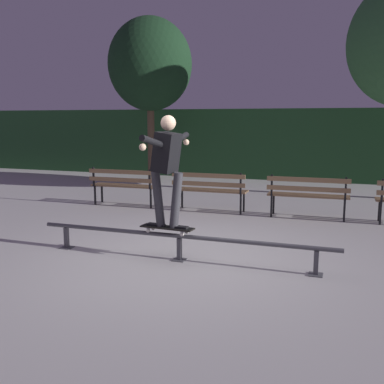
{
  "coord_description": "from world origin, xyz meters",
  "views": [
    {
      "loc": [
        2.19,
        -5.79,
        1.97
      ],
      "look_at": [
        -0.09,
        0.72,
        0.85
      ],
      "focal_mm": 42.1,
      "sensor_mm": 36.0,
      "label": 1
    }
  ],
  "objects_px": {
    "park_bench_right_center": "(308,192)",
    "skateboard": "(167,228)",
    "tree_far_left": "(150,65)",
    "skateboarder": "(167,162)",
    "park_bench_left_center": "(209,187)",
    "park_bench_leftmost": "(124,183)",
    "grind_rail": "(179,240)"
  },
  "relations": [
    {
      "from": "grind_rail",
      "to": "skateboarder",
      "type": "height_order",
      "value": "skateboarder"
    },
    {
      "from": "tree_far_left",
      "to": "grind_rail",
      "type": "bearing_deg",
      "value": -62.95
    },
    {
      "from": "tree_far_left",
      "to": "skateboard",
      "type": "bearing_deg",
      "value": -64.09
    },
    {
      "from": "park_bench_left_center",
      "to": "park_bench_right_center",
      "type": "bearing_deg",
      "value": 0.0
    },
    {
      "from": "park_bench_left_center",
      "to": "tree_far_left",
      "type": "height_order",
      "value": "tree_far_left"
    },
    {
      "from": "skateboarder",
      "to": "park_bench_leftmost",
      "type": "distance_m",
      "value": 4.26
    },
    {
      "from": "park_bench_leftmost",
      "to": "tree_far_left",
      "type": "bearing_deg",
      "value": 105.39
    },
    {
      "from": "skateboard",
      "to": "tree_far_left",
      "type": "relative_size",
      "value": 0.16
    },
    {
      "from": "park_bench_right_center",
      "to": "skateboarder",
      "type": "bearing_deg",
      "value": -115.9
    },
    {
      "from": "park_bench_left_center",
      "to": "park_bench_leftmost",
      "type": "bearing_deg",
      "value": 180.0
    },
    {
      "from": "skateboard",
      "to": "park_bench_leftmost",
      "type": "height_order",
      "value": "park_bench_leftmost"
    },
    {
      "from": "grind_rail",
      "to": "park_bench_left_center",
      "type": "distance_m",
      "value": 3.43
    },
    {
      "from": "skateboard",
      "to": "skateboarder",
      "type": "height_order",
      "value": "skateboarder"
    },
    {
      "from": "park_bench_right_center",
      "to": "skateboard",
      "type": "bearing_deg",
      "value": -115.94
    },
    {
      "from": "park_bench_left_center",
      "to": "park_bench_right_center",
      "type": "distance_m",
      "value": 2.05
    },
    {
      "from": "park_bench_left_center",
      "to": "skateboard",
      "type": "bearing_deg",
      "value": -83.0
    },
    {
      "from": "grind_rail",
      "to": "skateboard",
      "type": "distance_m",
      "value": 0.24
    },
    {
      "from": "grind_rail",
      "to": "skateboarder",
      "type": "xyz_separation_m",
      "value": [
        -0.18,
        -0.0,
        1.09
      ]
    },
    {
      "from": "park_bench_leftmost",
      "to": "park_bench_left_center",
      "type": "height_order",
      "value": "same"
    },
    {
      "from": "skateboarder",
      "to": "park_bench_leftmost",
      "type": "relative_size",
      "value": 0.97
    },
    {
      "from": "skateboard",
      "to": "park_bench_leftmost",
      "type": "relative_size",
      "value": 0.49
    },
    {
      "from": "grind_rail",
      "to": "park_bench_leftmost",
      "type": "bearing_deg",
      "value": 128.16
    },
    {
      "from": "skateboarder",
      "to": "park_bench_leftmost",
      "type": "height_order",
      "value": "skateboarder"
    },
    {
      "from": "tree_far_left",
      "to": "park_bench_right_center",
      "type": "bearing_deg",
      "value": -37.21
    },
    {
      "from": "park_bench_leftmost",
      "to": "park_bench_right_center",
      "type": "height_order",
      "value": "same"
    },
    {
      "from": "skateboard",
      "to": "tree_far_left",
      "type": "xyz_separation_m",
      "value": [
        -3.55,
        7.3,
        3.17
      ]
    },
    {
      "from": "skateboarder",
      "to": "park_bench_right_center",
      "type": "bearing_deg",
      "value": 64.1
    },
    {
      "from": "skateboard",
      "to": "park_bench_left_center",
      "type": "xyz_separation_m",
      "value": [
        -0.41,
        3.37,
        0.08
      ]
    },
    {
      "from": "skateboarder",
      "to": "tree_far_left",
      "type": "distance_m",
      "value": 8.42
    },
    {
      "from": "skateboard",
      "to": "park_bench_left_center",
      "type": "bearing_deg",
      "value": 97.0
    },
    {
      "from": "grind_rail",
      "to": "skateboarder",
      "type": "relative_size",
      "value": 2.81
    },
    {
      "from": "skateboard",
      "to": "park_bench_left_center",
      "type": "relative_size",
      "value": 0.49
    }
  ]
}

